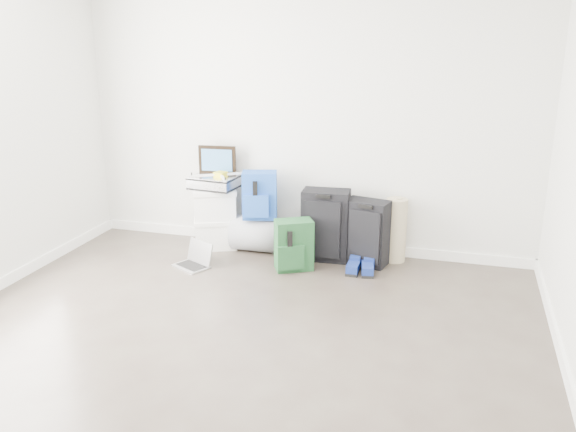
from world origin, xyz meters
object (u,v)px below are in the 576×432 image
(briefcase, at_px, (214,182))
(laptop, at_px, (195,260))
(carry_on, at_px, (366,233))
(duffel_bag, at_px, (261,234))
(boxes_stack, at_px, (215,218))
(large_suitcase, at_px, (325,225))

(briefcase, height_order, laptop, briefcase)
(briefcase, distance_m, laptop, 0.84)
(briefcase, distance_m, carry_on, 1.60)
(duffel_bag, distance_m, carry_on, 1.08)
(boxes_stack, relative_size, laptop, 1.56)
(duffel_bag, xyz_separation_m, carry_on, (1.07, -0.07, 0.14))
(large_suitcase, xyz_separation_m, laptop, (-1.14, -0.52, -0.29))
(large_suitcase, height_order, laptop, large_suitcase)
(duffel_bag, bearing_deg, large_suitcase, -4.10)
(duffel_bag, height_order, large_suitcase, large_suitcase)
(boxes_stack, relative_size, carry_on, 0.98)
(briefcase, distance_m, duffel_bag, 0.70)
(briefcase, xyz_separation_m, carry_on, (1.55, -0.07, -0.37))
(laptop, bearing_deg, carry_on, 45.45)
(carry_on, bearing_deg, duffel_bag, -170.93)
(boxes_stack, distance_m, large_suitcase, 1.16)
(large_suitcase, relative_size, carry_on, 1.10)
(briefcase, xyz_separation_m, large_suitcase, (1.16, -0.05, -0.33))
(carry_on, relative_size, laptop, 1.59)
(boxes_stack, xyz_separation_m, laptop, (0.01, -0.56, -0.25))
(briefcase, height_order, carry_on, briefcase)
(duffel_bag, xyz_separation_m, laptop, (-0.47, -0.56, -0.12))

